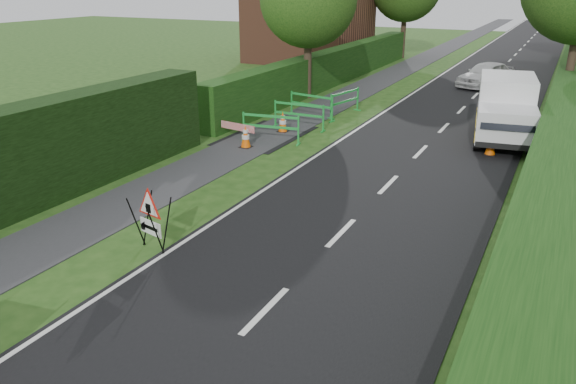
% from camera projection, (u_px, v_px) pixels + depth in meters
% --- Properties ---
extents(ground, '(120.00, 120.00, 0.00)m').
position_uv_depth(ground, '(112.00, 304.00, 9.79)').
color(ground, '#1F4413').
rests_on(ground, ground).
extents(road_surface, '(6.00, 90.00, 0.02)m').
position_uv_depth(road_surface, '(508.00, 62.00, 37.94)').
color(road_surface, black).
rests_on(road_surface, ground).
extents(footpath, '(2.00, 90.00, 0.02)m').
position_uv_depth(footpath, '(427.00, 58.00, 40.26)').
color(footpath, '#2D2D30').
rests_on(footpath, ground).
extents(hedge_west_far, '(1.00, 24.00, 1.80)m').
position_uv_depth(hedge_west_far, '(332.00, 84.00, 30.25)').
color(hedge_west_far, '#14380F').
rests_on(hedge_west_far, ground).
extents(hedge_east, '(1.20, 50.00, 1.50)m').
position_uv_depth(hedge_east, '(560.00, 135.00, 20.41)').
color(hedge_east, '#14380F').
rests_on(hedge_east, ground).
extents(house_west, '(7.50, 7.40, 7.88)m').
position_uv_depth(house_west, '(310.00, 17.00, 38.00)').
color(house_west, brown).
rests_on(house_west, ground).
extents(triangle_sign, '(0.95, 0.95, 1.16)m').
position_uv_depth(triangle_sign, '(149.00, 214.00, 11.46)').
color(triangle_sign, black).
rests_on(triangle_sign, ground).
extents(works_van, '(2.47, 4.87, 2.13)m').
position_uv_depth(works_van, '(506.00, 108.00, 19.38)').
color(works_van, silver).
rests_on(works_van, ground).
extents(traffic_cone_0, '(0.38, 0.38, 0.79)m').
position_uv_depth(traffic_cone_0, '(491.00, 143.00, 17.90)').
color(traffic_cone_0, black).
rests_on(traffic_cone_0, ground).
extents(traffic_cone_1, '(0.38, 0.38, 0.79)m').
position_uv_depth(traffic_cone_1, '(509.00, 130.00, 19.51)').
color(traffic_cone_1, black).
rests_on(traffic_cone_1, ground).
extents(traffic_cone_2, '(0.38, 0.38, 0.79)m').
position_uv_depth(traffic_cone_2, '(512.00, 122.00, 20.51)').
color(traffic_cone_2, black).
rests_on(traffic_cone_2, ground).
extents(traffic_cone_3, '(0.38, 0.38, 0.79)m').
position_uv_depth(traffic_cone_3, '(246.00, 136.00, 18.69)').
color(traffic_cone_3, black).
rests_on(traffic_cone_3, ground).
extents(traffic_cone_4, '(0.38, 0.38, 0.79)m').
position_uv_depth(traffic_cone_4, '(283.00, 122.00, 20.61)').
color(traffic_cone_4, black).
rests_on(traffic_cone_4, ground).
extents(ped_barrier_0, '(2.09, 0.65, 1.00)m').
position_uv_depth(ped_barrier_0, '(271.00, 125.00, 19.23)').
color(ped_barrier_0, green).
rests_on(ped_barrier_0, ground).
extents(ped_barrier_1, '(2.06, 0.36, 1.00)m').
position_uv_depth(ped_barrier_1, '(299.00, 112.00, 20.99)').
color(ped_barrier_1, green).
rests_on(ped_barrier_1, ground).
extents(ped_barrier_2, '(2.09, 0.73, 1.00)m').
position_uv_depth(ped_barrier_2, '(311.00, 103.00, 22.56)').
color(ped_barrier_2, green).
rests_on(ped_barrier_2, ground).
extents(ped_barrier_3, '(0.77, 2.09, 1.00)m').
position_uv_depth(ped_barrier_3, '(345.00, 100.00, 23.20)').
color(ped_barrier_3, green).
rests_on(ped_barrier_3, ground).
extents(redwhite_plank, '(1.49, 0.27, 0.25)m').
position_uv_depth(redwhite_plank, '(238.00, 139.00, 19.82)').
color(redwhite_plank, red).
rests_on(redwhite_plank, ground).
extents(hatchback_car, '(2.85, 4.13, 1.31)m').
position_uv_depth(hatchback_car, '(486.00, 74.00, 29.12)').
color(hatchback_car, silver).
rests_on(hatchback_car, ground).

